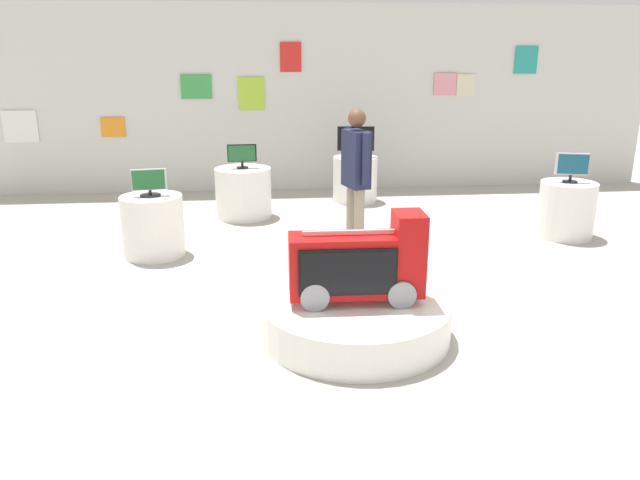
# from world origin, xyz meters

# --- Properties ---
(ground_plane) EXTENTS (30.00, 30.00, 0.00)m
(ground_plane) POSITION_xyz_m (0.00, 0.00, 0.00)
(ground_plane) COLOR #B2ADA3
(back_wall_display) EXTENTS (11.70, 0.13, 3.07)m
(back_wall_display) POSITION_xyz_m (-0.01, 5.43, 1.54)
(back_wall_display) COLOR silver
(back_wall_display) RESTS_ON ground
(main_display_pedestal) EXTENTS (1.59, 1.59, 0.31)m
(main_display_pedestal) POSITION_xyz_m (-0.18, -0.43, 0.16)
(main_display_pedestal) COLOR white
(main_display_pedestal) RESTS_ON ground
(novelty_firetruck_tv) EXTENTS (1.10, 0.41, 0.75)m
(novelty_firetruck_tv) POSITION_xyz_m (-0.16, -0.44, 0.62)
(novelty_firetruck_tv) COLOR gray
(novelty_firetruck_tv) RESTS_ON main_display_pedestal
(display_pedestal_left_rear) EXTENTS (0.81, 0.81, 0.71)m
(display_pedestal_left_rear) POSITION_xyz_m (-1.20, 3.60, 0.36)
(display_pedestal_left_rear) COLOR white
(display_pedestal_left_rear) RESTS_ON ground
(tv_on_left_rear) EXTENTS (0.41, 0.17, 0.34)m
(tv_on_left_rear) POSITION_xyz_m (-1.20, 3.60, 0.91)
(tv_on_left_rear) COLOR black
(tv_on_left_rear) RESTS_ON display_pedestal_left_rear
(display_pedestal_center_rear) EXTENTS (0.71, 0.71, 0.71)m
(display_pedestal_center_rear) POSITION_xyz_m (-2.21, 1.93, 0.36)
(display_pedestal_center_rear) COLOR white
(display_pedestal_center_rear) RESTS_ON ground
(tv_on_center_rear) EXTENTS (0.39, 0.24, 0.31)m
(tv_on_center_rear) POSITION_xyz_m (-2.21, 1.92, 0.87)
(tv_on_center_rear) COLOR black
(tv_on_center_rear) RESTS_ON display_pedestal_center_rear
(display_pedestal_right_rear) EXTENTS (0.70, 0.70, 0.71)m
(display_pedestal_right_rear) POSITION_xyz_m (2.97, 2.21, 0.36)
(display_pedestal_right_rear) COLOR white
(display_pedestal_right_rear) RESTS_ON ground
(tv_on_right_rear) EXTENTS (0.39, 0.19, 0.37)m
(tv_on_right_rear) POSITION_xyz_m (2.97, 2.20, 0.92)
(tv_on_right_rear) COLOR black
(tv_on_right_rear) RESTS_ON display_pedestal_right_rear
(display_pedestal_far_right) EXTENTS (0.70, 0.70, 0.71)m
(display_pedestal_far_right) POSITION_xyz_m (0.55, 4.42, 0.36)
(display_pedestal_far_right) COLOR white
(display_pedestal_far_right) RESTS_ON ground
(tv_on_far_right) EXTENTS (0.58, 0.16, 0.48)m
(tv_on_far_right) POSITION_xyz_m (0.55, 4.42, 0.99)
(tv_on_far_right) COLOR black
(tv_on_far_right) RESTS_ON display_pedestal_far_right
(shopper_browsing_near_truck) EXTENTS (0.30, 0.54, 1.71)m
(shopper_browsing_near_truck) POSITION_xyz_m (0.12, 1.59, 1.00)
(shopper_browsing_near_truck) COLOR gray
(shopper_browsing_near_truck) RESTS_ON ground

